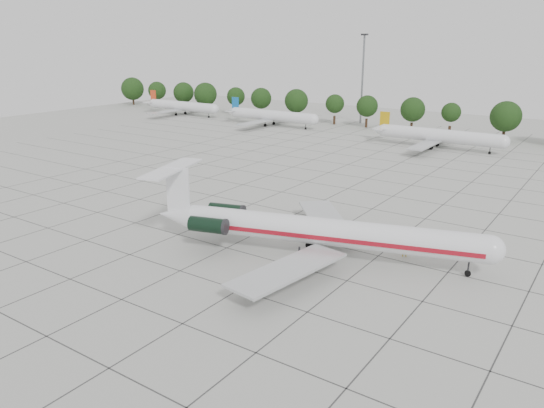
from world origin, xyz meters
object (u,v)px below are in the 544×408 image
(main_airliner, at_px, (310,230))
(floodlight_mast, at_px, (363,74))
(ground_crew, at_px, (405,248))
(bg_airliner_c, at_px, (439,136))
(bg_airliner_a, at_px, (182,106))
(bg_airliner_b, at_px, (272,116))

(main_airliner, relative_size, floodlight_mast, 1.54)
(ground_crew, distance_m, bg_airliner_c, 67.17)
(bg_airliner_a, xyz_separation_m, bg_airliner_c, (87.25, -7.89, 0.00))
(ground_crew, bearing_deg, floodlight_mast, -83.06)
(bg_airliner_c, bearing_deg, main_airliner, -83.54)
(ground_crew, relative_size, bg_airliner_c, 0.07)
(ground_crew, xyz_separation_m, bg_airliner_b, (-67.12, 70.77, 1.91))
(bg_airliner_b, xyz_separation_m, bg_airliner_c, (50.08, -5.82, 0.00))
(ground_crew, bearing_deg, bg_airliner_a, -56.19)
(bg_airliner_b, bearing_deg, ground_crew, -46.52)
(main_airliner, height_order, ground_crew, main_airliner)
(main_airliner, distance_m, bg_airliner_c, 71.63)
(floodlight_mast, bearing_deg, bg_airliner_b, -133.38)
(ground_crew, height_order, bg_airliner_b, bg_airliner_b)
(main_airliner, bearing_deg, bg_airliner_b, 110.52)
(bg_airliner_c, bearing_deg, floodlight_mast, 140.97)
(bg_airliner_a, relative_size, bg_airliner_b, 1.00)
(bg_airliner_c, bearing_deg, bg_airliner_a, 174.83)
(bg_airliner_b, height_order, floodlight_mast, floodlight_mast)
(ground_crew, bearing_deg, bg_airliner_c, -96.56)
(ground_crew, relative_size, bg_airliner_b, 0.07)
(ground_crew, distance_m, floodlight_mast, 103.50)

